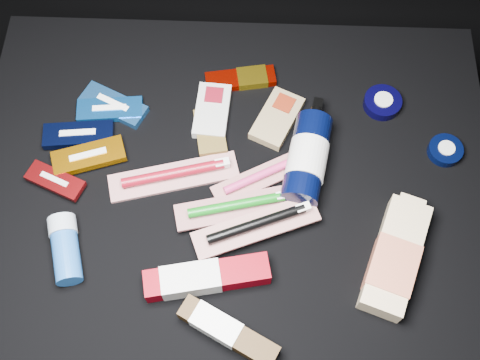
{
  "coord_description": "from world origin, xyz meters",
  "views": [
    {
      "loc": [
        0.03,
        -0.46,
        1.41
      ],
      "look_at": [
        0.01,
        0.01,
        0.42
      ],
      "focal_mm": 45.0,
      "sensor_mm": 36.0,
      "label": 1
    }
  ],
  "objects_px": {
    "lotion_bottle": "(307,159)",
    "bodywash_bottle": "(395,259)",
    "deodorant_stick": "(65,248)",
    "toothpaste_carton_red": "(201,278)"
  },
  "relations": [
    {
      "from": "lotion_bottle",
      "to": "bodywash_bottle",
      "type": "bearing_deg",
      "value": -39.88
    },
    {
      "from": "bodywash_bottle",
      "to": "deodorant_stick",
      "type": "xyz_separation_m",
      "value": [
        -0.57,
        -0.0,
        0.0
      ]
    },
    {
      "from": "toothpaste_carton_red",
      "to": "lotion_bottle",
      "type": "bearing_deg",
      "value": 40.3
    },
    {
      "from": "lotion_bottle",
      "to": "toothpaste_carton_red",
      "type": "height_order",
      "value": "lotion_bottle"
    },
    {
      "from": "bodywash_bottle",
      "to": "deodorant_stick",
      "type": "bearing_deg",
      "value": -160.47
    },
    {
      "from": "lotion_bottle",
      "to": "bodywash_bottle",
      "type": "relative_size",
      "value": 1.0
    },
    {
      "from": "deodorant_stick",
      "to": "toothpaste_carton_red",
      "type": "distance_m",
      "value": 0.24
    },
    {
      "from": "lotion_bottle",
      "to": "toothpaste_carton_red",
      "type": "xyz_separation_m",
      "value": [
        -0.18,
        -0.23,
        -0.02
      ]
    },
    {
      "from": "lotion_bottle",
      "to": "deodorant_stick",
      "type": "xyz_separation_m",
      "value": [
        -0.42,
        -0.18,
        -0.01
      ]
    },
    {
      "from": "deodorant_stick",
      "to": "bodywash_bottle",
      "type": "bearing_deg",
      "value": -15.87
    }
  ]
}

